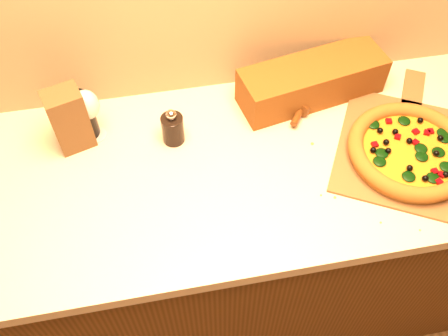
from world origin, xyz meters
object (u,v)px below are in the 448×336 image
Objects in this scene: pizza at (410,151)px; pizza_peel at (405,147)px; wine_glass at (87,106)px; dark_jar at (81,117)px; pepper_grinder at (173,128)px; rolling_pin at (313,85)px.

pizza_peel is at bearing 77.02° from pizza.
wine_glass is 0.06m from dark_jar.
pepper_grinder is 0.68× the size of wine_glass.
wine_glass is at bearing -26.48° from dark_jar.
pizza is at bearing -16.18° from dark_jar.
pizza is (-0.01, -0.03, 0.03)m from pizza_peel.
pizza is at bearing -58.67° from rolling_pin.
dark_jar reaches higher than pizza_peel.
pepper_grinder is 0.47m from rolling_pin.
wine_glass is at bearing 164.18° from pizza.
dark_jar reaches higher than pizza.
pizza is 2.46× the size of dark_jar.
pepper_grinder is at bearing -14.04° from wine_glass.
dark_jar is at bearing -175.99° from rolling_pin.
dark_jar reaches higher than pepper_grinder.
dark_jar is at bearing 164.47° from pepper_grinder.
pizza_peel is 1.91× the size of rolling_pin.
dark_jar is (-0.90, 0.22, 0.07)m from pizza_peel.
pepper_grinder is (-0.64, 0.19, 0.02)m from pizza.
rolling_pin is (0.45, 0.12, -0.02)m from pepper_grinder.
rolling_pin is at bearing 5.36° from wine_glass.
rolling_pin is at bearing 4.01° from dark_jar.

